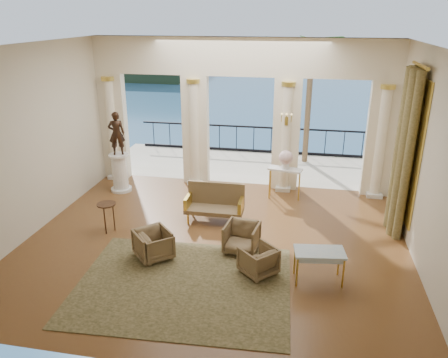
% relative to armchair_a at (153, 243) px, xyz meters
% --- Properties ---
extents(floor, '(9.00, 9.00, 0.00)m').
position_rel_armchair_a_xyz_m(floor, '(1.20, 0.91, -0.37)').
color(floor, '#442211').
rests_on(floor, ground).
extents(room_walls, '(9.00, 9.00, 9.00)m').
position_rel_armchair_a_xyz_m(room_walls, '(1.20, -0.21, 2.51)').
color(room_walls, beige).
rests_on(room_walls, ground).
extents(arcade, '(9.00, 0.56, 4.50)m').
position_rel_armchair_a_xyz_m(arcade, '(1.20, 4.73, 2.21)').
color(arcade, white).
rests_on(arcade, ground).
extents(terrace, '(10.00, 3.60, 0.10)m').
position_rel_armchair_a_xyz_m(terrace, '(1.20, 6.71, -0.42)').
color(terrace, '#B8B096').
rests_on(terrace, ground).
extents(balustrade, '(9.00, 0.06, 1.03)m').
position_rel_armchair_a_xyz_m(balustrade, '(1.20, 8.31, 0.04)').
color(balustrade, black).
rests_on(balustrade, terrace).
extents(palm_tree, '(2.00, 2.00, 4.50)m').
position_rel_armchair_a_xyz_m(palm_tree, '(3.20, 7.51, 3.72)').
color(palm_tree, '#4C3823').
rests_on(palm_tree, terrace).
extents(headland, '(22.00, 18.00, 6.00)m').
position_rel_armchair_a_xyz_m(headland, '(-28.80, 70.91, -3.37)').
color(headland, black).
rests_on(headland, sea).
extents(sea, '(160.00, 160.00, 0.00)m').
position_rel_armchair_a_xyz_m(sea, '(1.20, 60.91, -6.37)').
color(sea, navy).
rests_on(sea, ground).
extents(curtain, '(0.33, 1.40, 4.09)m').
position_rel_armchair_a_xyz_m(curtain, '(5.48, 2.41, 1.65)').
color(curtain, brown).
rests_on(curtain, ground).
extents(window_frame, '(0.04, 1.60, 3.40)m').
position_rel_armchair_a_xyz_m(window_frame, '(5.67, 2.41, 1.73)').
color(window_frame, gold).
rests_on(window_frame, room_walls).
extents(wall_sconce, '(0.30, 0.11, 0.33)m').
position_rel_armchair_a_xyz_m(wall_sconce, '(2.60, 4.42, 1.86)').
color(wall_sconce, gold).
rests_on(wall_sconce, arcade).
extents(rug, '(4.43, 3.53, 0.02)m').
position_rel_armchair_a_xyz_m(rug, '(0.95, -0.89, -0.36)').
color(rug, '#2C3016').
rests_on(rug, ground).
extents(armchair_a, '(0.98, 0.98, 0.74)m').
position_rel_armchair_a_xyz_m(armchair_a, '(0.00, 0.00, 0.00)').
color(armchair_a, '#4C4024').
rests_on(armchair_a, ground).
extents(armchair_b, '(0.82, 0.77, 0.76)m').
position_rel_armchair_a_xyz_m(armchair_b, '(1.90, 0.65, 0.01)').
color(armchair_b, '#4C4024').
rests_on(armchair_b, ground).
extents(armchair_c, '(0.90, 0.90, 0.68)m').
position_rel_armchair_a_xyz_m(armchair_c, '(2.37, -0.19, -0.03)').
color(armchair_c, '#4C4024').
rests_on(armchair_c, ground).
extents(armchair_d, '(0.89, 0.89, 0.67)m').
position_rel_armchair_a_xyz_m(armchair_d, '(0.08, 0.01, -0.03)').
color(armchair_d, '#4C4024').
rests_on(armchair_d, ground).
extents(settee, '(1.51, 0.65, 1.00)m').
position_rel_armchair_a_xyz_m(settee, '(0.97, 2.12, 0.13)').
color(settee, '#4C4024').
rests_on(settee, ground).
extents(game_table, '(1.06, 0.68, 0.69)m').
position_rel_armchair_a_xyz_m(game_table, '(3.60, -0.22, 0.25)').
color(game_table, '#A6C1D3').
rests_on(game_table, ground).
extents(pedestal, '(0.64, 0.64, 1.17)m').
position_rel_armchair_a_xyz_m(pedestal, '(-2.30, 3.58, 0.19)').
color(pedestal, silver).
rests_on(pedestal, ground).
extents(statue, '(0.55, 0.47, 1.29)m').
position_rel_armchair_a_xyz_m(statue, '(-2.30, 3.58, 1.45)').
color(statue, black).
rests_on(statue, pedestal).
extents(console_table, '(1.02, 0.57, 0.92)m').
position_rel_armchair_a_xyz_m(console_table, '(2.66, 3.96, 0.39)').
color(console_table, silver).
rests_on(console_table, ground).
extents(urn, '(0.41, 0.41, 0.54)m').
position_rel_armchair_a_xyz_m(urn, '(2.66, 3.96, 0.86)').
color(urn, white).
rests_on(urn, console_table).
extents(side_table, '(0.47, 0.47, 0.76)m').
position_rel_armchair_a_xyz_m(side_table, '(-1.52, 0.99, 0.28)').
color(side_table, black).
rests_on(side_table, ground).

